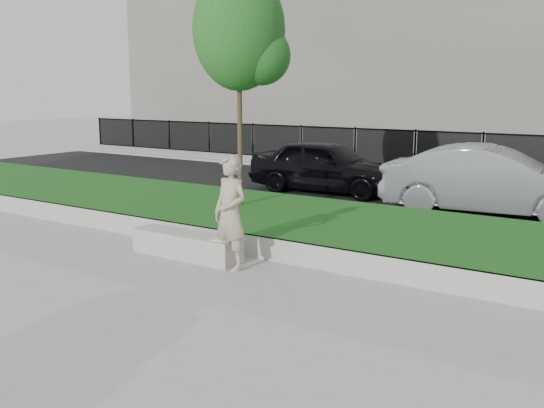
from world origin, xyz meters
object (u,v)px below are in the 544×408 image
Objects in this scene: man at (230,213)px; stone_bench at (187,245)px; book at (219,240)px; car_dark at (326,166)px; young_tree at (243,34)px; car_silver at (492,181)px.

stone_bench is at bearing -174.99° from man.
man is 7.56× the size of book.
young_tree is at bearing -178.92° from car_dark.
car_dark is at bearing 119.32° from man.
car_silver is (3.63, 6.45, 0.63)m from stone_bench.
car_silver reaches higher than car_dark.
man is at bearing -165.57° from car_dark.
young_tree is at bearing 135.28° from man.
car_silver is at bearing 38.44° from young_tree.
young_tree is (-1.66, 3.00, 3.62)m from book.
car_silver is (4.71, -0.75, 0.05)m from car_dark.
book is at bearing -61.01° from young_tree.
stone_bench is 1.13× the size of man.
stone_bench is 0.44× the size of car_silver.
car_silver is (4.47, 3.55, -3.22)m from young_tree.
young_tree is (-0.84, 2.90, 3.85)m from stone_bench.
young_tree reaches higher than car_dark.
stone_bench is 7.30m from car_dark.
man is 0.43× the size of car_dark.
stone_bench is 1.33m from man.
car_dark reaches higher than stone_bench.
stone_bench is 0.42× the size of young_tree.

